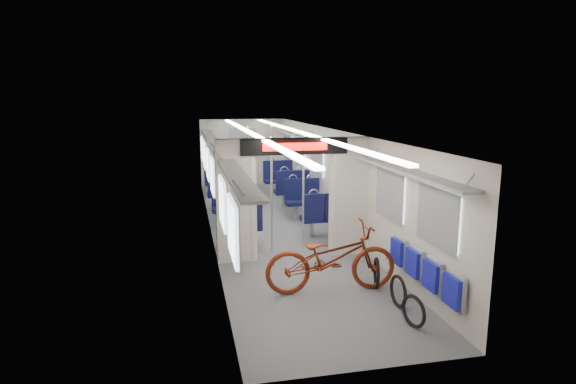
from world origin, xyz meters
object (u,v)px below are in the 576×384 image
(seat_bay_far_left, at_px, (222,183))
(stanchion_near_left, at_px, (272,196))
(bike_hoop_b, at_px, (398,293))
(seat_bay_near_left, at_px, (235,211))
(seat_bay_far_right, at_px, (285,181))
(flip_bench, at_px, (423,269))
(bike_hoop_c, at_px, (377,274))
(stanchion_far_right, at_px, (272,168))
(seat_bay_near_right, at_px, (312,204))
(bike_hoop_a, at_px, (413,313))
(stanchion_near_right, at_px, (303,191))
(stanchion_far_left, at_px, (249,170))
(bicycle, at_px, (331,258))

(seat_bay_far_left, relative_size, stanchion_near_left, 0.98)
(bike_hoop_b, bearing_deg, seat_bay_near_left, 114.43)
(seat_bay_near_left, height_order, seat_bay_far_right, seat_bay_far_right)
(flip_bench, bearing_deg, seat_bay_near_left, 117.77)
(bike_hoop_c, bearing_deg, stanchion_far_right, 96.94)
(seat_bay_near_right, bearing_deg, seat_bay_near_left, -169.42)
(seat_bay_near_right, xyz_separation_m, stanchion_far_right, (-0.64, 1.86, 0.60))
(stanchion_near_left, bearing_deg, seat_bay_far_left, 96.74)
(stanchion_far_right, bearing_deg, seat_bay_far_left, 132.46)
(bike_hoop_a, relative_size, seat_bay_near_left, 0.22)
(seat_bay_near_right, distance_m, seat_bay_far_left, 3.71)
(stanchion_near_right, bearing_deg, seat_bay_near_left, 140.77)
(stanchion_near_left, height_order, stanchion_near_right, same)
(seat_bay_far_right, bearing_deg, stanchion_far_right, -115.65)
(seat_bay_far_left, bearing_deg, bike_hoop_a, -77.56)
(bike_hoop_a, distance_m, seat_bay_far_left, 8.69)
(seat_bay_near_left, bearing_deg, seat_bay_near_right, 10.58)
(stanchion_far_right, bearing_deg, seat_bay_far_right, 64.35)
(flip_bench, relative_size, stanchion_near_right, 0.90)
(stanchion_far_left, distance_m, stanchion_far_right, 0.67)
(seat_bay_far_left, height_order, stanchion_near_right, stanchion_near_right)
(bike_hoop_b, distance_m, seat_bay_far_left, 8.08)
(bike_hoop_c, bearing_deg, seat_bay_near_left, 118.77)
(seat_bay_far_right, xyz_separation_m, stanchion_far_left, (-1.28, -1.51, 0.58))
(bicycle, bearing_deg, bike_hoop_b, -131.52)
(flip_bench, relative_size, seat_bay_near_right, 0.99)
(seat_bay_far_left, xyz_separation_m, stanchion_near_right, (1.30, -4.62, 0.58))
(seat_bay_near_left, bearing_deg, stanchion_far_right, 60.89)
(seat_bay_far_left, height_order, stanchion_far_left, stanchion_far_left)
(bike_hoop_b, bearing_deg, seat_bay_far_right, 90.55)
(bike_hoop_c, bearing_deg, bike_hoop_b, -88.62)
(stanchion_near_right, bearing_deg, bike_hoop_c, -75.69)
(stanchion_near_left, bearing_deg, seat_bay_far_right, 75.44)
(bike_hoop_a, distance_m, stanchion_far_left, 7.13)
(bike_hoop_c, height_order, seat_bay_far_left, seat_bay_far_left)
(bike_hoop_c, distance_m, stanchion_far_left, 5.77)
(seat_bay_near_right, bearing_deg, seat_bay_far_right, 90.00)
(bike_hoop_c, height_order, stanchion_near_left, stanchion_near_left)
(bike_hoop_c, height_order, stanchion_far_right, stanchion_far_right)
(stanchion_near_left, relative_size, stanchion_near_right, 1.00)
(seat_bay_far_right, height_order, stanchion_near_left, stanchion_near_left)
(seat_bay_near_right, relative_size, seat_bay_far_right, 0.92)
(seat_bay_near_left, bearing_deg, stanchion_far_left, 73.91)
(bicycle, relative_size, stanchion_far_left, 0.91)
(bicycle, bearing_deg, stanchion_far_left, 8.15)
(seat_bay_near_left, bearing_deg, bicycle, -71.91)
(seat_bay_near_right, height_order, stanchion_far_left, stanchion_far_left)
(flip_bench, distance_m, bike_hoop_a, 0.80)
(flip_bench, xyz_separation_m, bike_hoop_c, (-0.36, 0.84, -0.36))
(bike_hoop_c, height_order, seat_bay_near_right, seat_bay_near_right)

